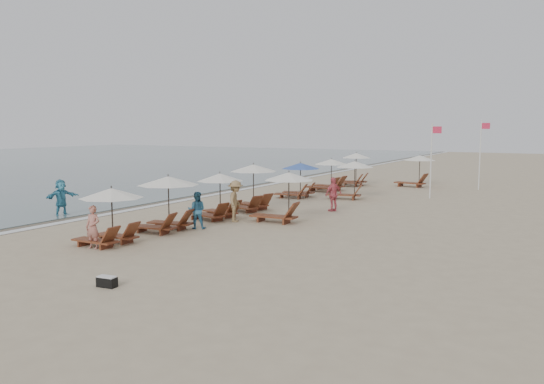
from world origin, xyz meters
The scene contains 21 objects.
ground centered at (0.00, 0.00, 0.00)m, with size 160.00×160.00×0.00m, color tan.
wet_sand_band centered at (-12.50, 10.00, 0.00)m, with size 3.20×140.00×0.01m, color #6B5E4C.
foam_line centered at (-11.20, 10.00, 0.01)m, with size 0.50×140.00×0.02m, color white.
lounger_station_0 centered at (-5.92, -2.67, 1.12)m, with size 2.43×2.24×2.07m.
lounger_station_1 centered at (-5.88, 0.33, 1.21)m, with size 2.68×2.46×2.25m.
lounger_station_2 centered at (-5.84, 3.86, 1.06)m, with size 2.49×2.19×2.11m.
lounger_station_3 centered at (-5.80, 6.76, 1.24)m, with size 2.64×2.39×2.35m.
lounger_station_4 centered at (-6.07, 12.57, 1.09)m, with size 2.62×2.31×2.09m.
lounger_station_5 centered at (-5.89, 16.64, 1.00)m, with size 2.74×2.25×2.12m.
lounger_station_6 centered at (-5.61, 20.53, 1.09)m, with size 2.54×2.20×2.36m.
inland_station_0 centered at (-2.79, 4.53, 1.30)m, with size 2.81×2.24×2.22m.
inland_station_1 centered at (-3.05, 13.45, 1.36)m, with size 2.74×2.24×2.22m.
inland_station_2 centered at (-1.52, 21.98, 1.29)m, with size 2.87×2.24×2.22m.
beachgoer_near centered at (-5.98, -3.35, 0.76)m, with size 0.55×0.36×1.51m, color #B97364.
beachgoer_mid_a centered at (-5.14, 1.46, 0.78)m, with size 0.75×0.59×1.55m, color teal.
beachgoer_mid_b centered at (-4.66, 3.67, 0.93)m, with size 1.20×0.69×1.86m, color olive.
beachgoer_far_a centered at (-2.05, 8.63, 0.86)m, with size 1.01×0.42×1.72m, color #CF525E.
waterline_walker centered at (-12.84, 1.04, 0.87)m, with size 1.62×0.52×1.74m, color teal.
duffel_bag centered at (-2.11, -6.48, 0.15)m, with size 0.55×0.32×0.29m.
flag_pole_near centered at (0.98, 16.19, 2.46)m, with size 0.59×0.08×4.44m.
flag_pole_far centered at (2.76, 22.36, 2.59)m, with size 0.60×0.08×4.68m.
Camera 1 is at (8.64, -16.68, 4.21)m, focal length 36.35 mm.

